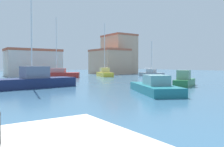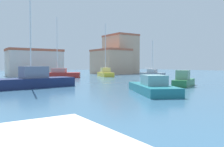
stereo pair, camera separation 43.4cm
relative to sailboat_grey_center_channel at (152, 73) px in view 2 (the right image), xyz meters
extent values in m
plane|color=#38607F|center=(-18.40, -8.67, -0.57)|extent=(160.00, 160.00, 0.00)
cube|color=gray|center=(0.00, -0.01, -0.20)|extent=(2.53, 5.68, 0.74)
cube|color=#ADB0B5|center=(-0.01, 0.03, 0.54)|extent=(1.56, 2.05, 0.73)
cylinder|color=silver|center=(0.00, -0.01, 3.54)|extent=(0.12, 0.12, 6.73)
cylinder|color=silver|center=(-0.17, 0.96, 1.07)|extent=(0.42, 1.90, 0.08)
cube|color=#1E707A|center=(-20.57, -21.74, -0.22)|extent=(5.24, 7.38, 0.68)
cube|color=#6B9CA2|center=(-20.77, -22.16, 0.52)|extent=(2.45, 2.76, 0.81)
cube|color=#19234C|center=(-27.73, -11.68, -0.08)|extent=(9.02, 3.96, 0.98)
cube|color=slate|center=(-27.42, -11.64, 1.01)|extent=(2.75, 2.08, 1.19)
cylinder|color=silver|center=(-27.73, -11.68, 6.38)|extent=(0.12, 0.12, 11.95)
cube|color=#28703D|center=(-13.29, -19.04, -0.20)|extent=(4.90, 3.53, 0.74)
cube|color=gray|center=(-13.78, -19.29, 0.68)|extent=(1.73, 1.73, 1.01)
cube|color=gold|center=(-8.98, 4.18, -0.15)|extent=(3.93, 6.73, 0.84)
cube|color=#DFCD77|center=(-9.00, 4.12, 0.76)|extent=(2.17, 2.23, 0.98)
cylinder|color=silver|center=(-8.98, 4.18, 5.20)|extent=(0.12, 0.12, 9.86)
cube|color=#B22823|center=(-18.76, 5.11, -0.08)|extent=(8.22, 6.30, 0.96)
cube|color=#C4716E|center=(-18.48, 4.94, 0.78)|extent=(3.15, 2.96, 0.78)
cylinder|color=silver|center=(-18.76, 5.11, 5.44)|extent=(0.12, 0.12, 10.09)
cube|color=beige|center=(-19.98, 15.60, 2.07)|extent=(11.21, 5.81, 5.27)
cube|color=#B25B42|center=(-19.98, 15.60, 4.95)|extent=(11.43, 5.92, 0.50)
cube|color=tan|center=(-0.41, 15.39, 2.42)|extent=(7.19, 9.78, 5.97)
cube|color=#B25B42|center=(-0.41, 15.39, 5.66)|extent=(7.33, 9.98, 0.50)
cube|color=tan|center=(4.48, 17.75, 4.60)|extent=(6.90, 8.73, 10.33)
cube|color=#B25B42|center=(4.48, 17.75, 10.01)|extent=(7.03, 8.91, 0.50)
camera|label=1|loc=(-34.20, -35.57, 1.72)|focal=37.22mm
camera|label=2|loc=(-33.84, -35.81, 1.72)|focal=37.22mm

